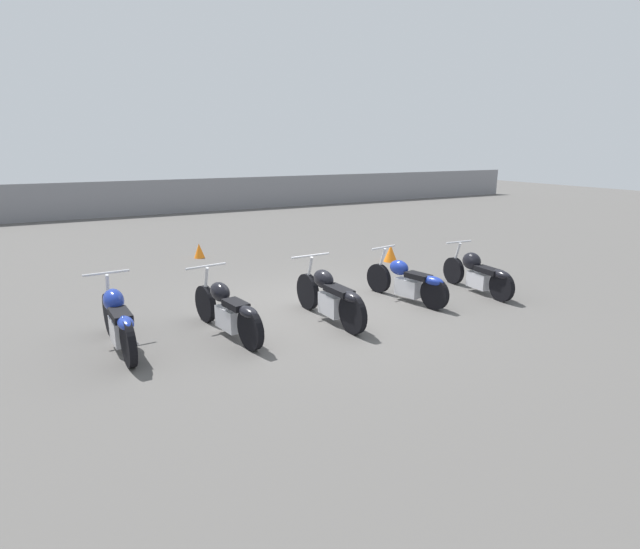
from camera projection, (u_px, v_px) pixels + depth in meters
name	position (u px, v px, depth m)	size (l,w,h in m)	color
ground_plane	(316.00, 307.00, 9.02)	(60.00, 60.00, 0.00)	#514F4C
fence_back	(158.00, 197.00, 21.15)	(40.00, 0.04, 1.45)	gray
motorcycle_slot_0	(118.00, 320.00, 7.04)	(0.66, 2.01, 1.02)	black
motorcycle_slot_1	(228.00, 310.00, 7.60)	(0.69, 2.10, 0.98)	black
motorcycle_slot_2	(330.00, 296.00, 8.22)	(0.74, 2.06, 1.01)	black
motorcycle_slot_3	(408.00, 281.00, 9.31)	(0.68, 1.95, 0.94)	black
motorcycle_slot_4	(478.00, 273.00, 9.86)	(0.63, 1.94, 0.93)	black
traffic_cone_near	(199.00, 251.00, 12.98)	(0.28, 0.28, 0.38)	orange
traffic_cone_far	(391.00, 253.00, 12.57)	(0.34, 0.34, 0.42)	orange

